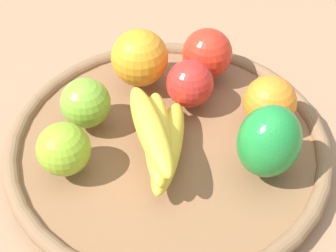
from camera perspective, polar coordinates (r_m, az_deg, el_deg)
ground_plane at (r=0.68m, az=-0.00°, el=-2.94°), size 2.40×2.40×0.00m
basket at (r=0.67m, az=-0.00°, el=-2.10°), size 0.42×0.42×0.03m
apple_2 at (r=0.66m, az=-9.13°, el=2.54°), size 0.08×0.08×0.07m
orange_1 at (r=0.72m, az=-3.16°, el=7.56°), size 0.08×0.08×0.08m
apple_0 at (r=0.69m, az=2.29°, el=4.78°), size 0.08×0.08×0.06m
banana_bunch at (r=0.61m, az=-0.92°, el=-1.29°), size 0.16×0.12×0.06m
apple_1 at (r=0.73m, az=4.22°, el=8.07°), size 0.10×0.10×0.07m
orange_0 at (r=0.67m, az=11.21°, el=2.60°), size 0.09×0.09×0.07m
bell_pepper at (r=0.60m, az=11.05°, el=-1.92°), size 0.10×0.09×0.09m
apple_3 at (r=0.61m, az=-11.50°, el=-2.53°), size 0.08×0.08×0.06m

